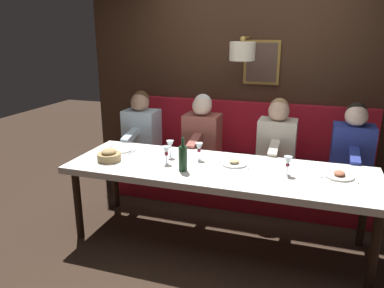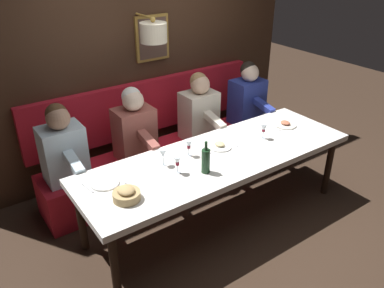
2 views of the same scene
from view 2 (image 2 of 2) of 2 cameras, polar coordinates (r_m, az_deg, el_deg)
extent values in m
plane|color=#332319|center=(4.12, 3.57, -10.62)|extent=(12.00, 12.00, 0.00)
cube|color=silver|center=(3.72, 3.88, -2.03)|extent=(0.90, 2.75, 0.06)
cylinder|color=black|center=(4.54, 19.29, -3.16)|extent=(0.07, 0.07, 0.68)
cylinder|color=black|center=(3.18, -11.21, -17.10)|extent=(0.07, 0.07, 0.68)
cylinder|color=black|center=(4.91, 12.89, 0.21)|extent=(0.07, 0.07, 0.68)
cylinder|color=black|center=(3.69, -15.90, -10.43)|extent=(0.07, 0.07, 0.68)
cube|color=red|center=(4.59, -3.25, -2.75)|extent=(0.52, 2.95, 0.45)
cube|color=#382316|center=(4.61, -7.69, 13.67)|extent=(0.10, 4.15, 2.90)
cube|color=red|center=(4.74, -6.66, 5.48)|extent=(0.10, 2.95, 0.64)
cube|color=olive|center=(4.59, -5.84, 15.13)|extent=(0.04, 0.42, 0.51)
cube|color=#4C382D|center=(4.57, -5.72, 15.09)|extent=(0.01, 0.36, 0.45)
cylinder|color=#B78E3D|center=(4.31, -6.97, 18.07)|extent=(0.35, 0.02, 0.02)
cylinder|color=beige|center=(4.19, -5.66, 15.89)|extent=(0.28, 0.28, 0.20)
sphere|color=#B78E3D|center=(4.17, -5.74, 17.64)|extent=(0.06, 0.06, 0.06)
cube|color=#283893|center=(5.01, 8.01, 6.18)|extent=(0.30, 0.40, 0.56)
sphere|color=beige|center=(4.87, 8.46, 10.24)|extent=(0.22, 0.22, 0.22)
sphere|color=black|center=(4.89, 8.24, 10.68)|extent=(0.20, 0.20, 0.20)
cube|color=#283893|center=(4.81, 10.36, 5.54)|extent=(0.33, 0.09, 0.14)
cube|color=beige|center=(4.57, 1.00, 4.24)|extent=(0.30, 0.40, 0.56)
sphere|color=#D1A889|center=(4.41, 1.19, 8.67)|extent=(0.22, 0.22, 0.22)
sphere|color=#937047|center=(4.43, 0.97, 9.15)|extent=(0.20, 0.20, 0.20)
cube|color=beige|center=(4.34, 3.26, 3.46)|extent=(0.33, 0.09, 0.14)
cube|color=#934C42|center=(4.17, -8.38, 1.54)|extent=(0.30, 0.40, 0.56)
sphere|color=beige|center=(4.01, -8.62, 6.30)|extent=(0.22, 0.22, 0.22)
sphere|color=silver|center=(4.02, -8.85, 6.83)|extent=(0.20, 0.20, 0.20)
cube|color=#934C42|center=(3.92, -6.46, 0.53)|extent=(0.33, 0.09, 0.14)
cube|color=silver|center=(3.94, -18.23, -1.35)|extent=(0.30, 0.40, 0.56)
sphere|color=#A37A60|center=(3.76, -18.98, 3.58)|extent=(0.22, 0.22, 0.22)
sphere|color=#4C331E|center=(3.77, -19.19, 4.15)|extent=(0.20, 0.20, 0.20)
cube|color=silver|center=(3.67, -16.88, -2.63)|extent=(0.33, 0.09, 0.14)
cylinder|color=white|center=(3.85, 4.06, -0.33)|extent=(0.24, 0.24, 0.01)
ellipsoid|color=#D1BC84|center=(3.83, 4.08, 0.00)|extent=(0.11, 0.09, 0.04)
cube|color=silver|center=(3.92, 5.90, 0.08)|extent=(0.17, 0.02, 0.01)
cube|color=silver|center=(3.78, 2.16, -0.86)|extent=(0.18, 0.02, 0.01)
cylinder|color=white|center=(3.36, -12.58, -5.57)|extent=(0.24, 0.24, 0.01)
cube|color=silver|center=(3.39, -10.20, -5.04)|extent=(0.17, 0.02, 0.01)
cube|color=silver|center=(3.34, -15.00, -6.20)|extent=(0.18, 0.04, 0.01)
cylinder|color=silver|center=(4.40, 13.44, 2.74)|extent=(0.24, 0.24, 0.01)
ellipsoid|color=#B76647|center=(4.39, 13.48, 3.04)|extent=(0.11, 0.09, 0.04)
cube|color=silver|center=(4.49, 14.88, 3.04)|extent=(0.17, 0.02, 0.01)
cube|color=silver|center=(4.31, 11.94, 2.33)|extent=(0.18, 0.03, 0.01)
cylinder|color=silver|center=(3.43, -2.12, -4.20)|extent=(0.06, 0.06, 0.00)
cylinder|color=silver|center=(3.41, -2.13, -3.64)|extent=(0.01, 0.01, 0.07)
cone|color=silver|center=(3.36, -2.16, -2.47)|extent=(0.07, 0.07, 0.08)
cylinder|color=maroon|center=(3.38, -2.15, -2.84)|extent=(0.03, 0.03, 0.03)
cylinder|color=silver|center=(3.69, -0.47, -1.68)|extent=(0.06, 0.06, 0.00)
cylinder|color=silver|center=(3.67, -0.47, -1.14)|extent=(0.01, 0.01, 0.07)
cone|color=silver|center=(3.63, -0.47, -0.04)|extent=(0.07, 0.07, 0.08)
cylinder|color=maroon|center=(3.64, -0.47, -0.43)|extent=(0.03, 0.03, 0.03)
cylinder|color=silver|center=(4.07, 10.29, 0.85)|extent=(0.06, 0.06, 0.00)
cylinder|color=silver|center=(4.05, 10.34, 1.35)|extent=(0.01, 0.01, 0.07)
cone|color=silver|center=(4.02, 10.43, 2.37)|extent=(0.07, 0.07, 0.08)
cylinder|color=maroon|center=(4.03, 10.40, 1.95)|extent=(0.03, 0.03, 0.02)
cylinder|color=silver|center=(3.54, -4.19, -3.08)|extent=(0.06, 0.06, 0.00)
cylinder|color=silver|center=(3.52, -4.21, -2.53)|extent=(0.01, 0.01, 0.07)
cone|color=silver|center=(3.48, -4.26, -1.39)|extent=(0.07, 0.07, 0.08)
cylinder|color=#19381E|center=(3.38, 2.02, -2.53)|extent=(0.08, 0.08, 0.22)
cylinder|color=#19381E|center=(3.31, 2.06, -0.29)|extent=(0.03, 0.03, 0.08)
cylinder|color=tan|center=(3.12, -9.52, -7.45)|extent=(0.22, 0.22, 0.07)
ellipsoid|color=tan|center=(3.09, -9.59, -6.70)|extent=(0.15, 0.13, 0.06)
camera|label=1|loc=(2.93, 63.05, -0.61)|focal=34.80mm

